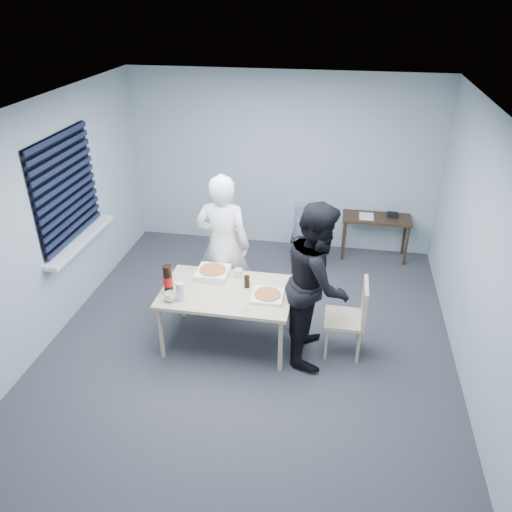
% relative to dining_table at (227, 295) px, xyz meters
% --- Properties ---
extents(room, '(5.00, 5.00, 5.00)m').
position_rel_dining_table_xyz_m(room, '(-1.95, 0.48, 0.82)').
color(room, '#2B2B2F').
rests_on(room, ground).
extents(dining_table, '(1.41, 0.89, 0.69)m').
position_rel_dining_table_xyz_m(dining_table, '(0.00, 0.00, 0.00)').
color(dining_table, '#CAAF8C').
rests_on(dining_table, ground).
extents(chair_far, '(0.42, 0.42, 0.89)m').
position_rel_dining_table_xyz_m(chair_far, '(-0.26, 0.98, -0.11)').
color(chair_far, '#CAAF8C').
rests_on(chair_far, ground).
extents(chair_right, '(0.42, 0.42, 0.89)m').
position_rel_dining_table_xyz_m(chair_right, '(1.36, 0.05, -0.11)').
color(chair_right, '#CAAF8C').
rests_on(chair_right, ground).
extents(person_white, '(0.65, 0.42, 1.77)m').
position_rel_dining_table_xyz_m(person_white, '(-0.19, 0.64, 0.26)').
color(person_white, white).
rests_on(person_white, ground).
extents(person_black, '(0.47, 0.86, 1.77)m').
position_rel_dining_table_xyz_m(person_black, '(0.96, 0.02, 0.26)').
color(person_black, black).
rests_on(person_black, ground).
extents(side_table, '(0.97, 0.43, 0.65)m').
position_rel_dining_table_xyz_m(side_table, '(1.67, 2.36, -0.06)').
color(side_table, '#382415').
rests_on(side_table, ground).
extents(stool, '(0.38, 0.38, 0.53)m').
position_rel_dining_table_xyz_m(stool, '(0.70, 1.81, -0.21)').
color(stool, black).
rests_on(stool, ground).
extents(backpack, '(0.33, 0.24, 0.46)m').
position_rel_dining_table_xyz_m(backpack, '(0.70, 1.79, 0.12)').
color(backpack, slate).
rests_on(backpack, stool).
extents(pizza_box_a, '(0.35, 0.35, 0.09)m').
position_rel_dining_table_xyz_m(pizza_box_a, '(-0.23, 0.27, 0.10)').
color(pizza_box_a, white).
rests_on(pizza_box_a, dining_table).
extents(pizza_box_b, '(0.33, 0.33, 0.05)m').
position_rel_dining_table_xyz_m(pizza_box_b, '(0.45, -0.05, 0.08)').
color(pizza_box_b, white).
rests_on(pizza_box_b, dining_table).
extents(mug_a, '(0.17, 0.17, 0.10)m').
position_rel_dining_table_xyz_m(mug_a, '(-0.54, -0.30, 0.11)').
color(mug_a, white).
rests_on(mug_a, dining_table).
extents(mug_b, '(0.10, 0.10, 0.09)m').
position_rel_dining_table_xyz_m(mug_b, '(0.06, 0.31, 0.11)').
color(mug_b, white).
rests_on(mug_b, dining_table).
extents(cola_glass, '(0.08, 0.08, 0.14)m').
position_rel_dining_table_xyz_m(cola_glass, '(0.20, 0.11, 0.13)').
color(cola_glass, black).
rests_on(cola_glass, dining_table).
extents(soda_bottle, '(0.10, 0.10, 0.32)m').
position_rel_dining_table_xyz_m(soda_bottle, '(-0.60, -0.14, 0.22)').
color(soda_bottle, black).
rests_on(soda_bottle, dining_table).
extents(plastic_cups, '(0.10, 0.10, 0.21)m').
position_rel_dining_table_xyz_m(plastic_cups, '(-0.43, -0.26, 0.16)').
color(plastic_cups, silver).
rests_on(plastic_cups, dining_table).
extents(rubber_band, '(0.06, 0.06, 0.00)m').
position_rel_dining_table_xyz_m(rubber_band, '(0.27, -0.33, 0.06)').
color(rubber_band, red).
rests_on(rubber_band, dining_table).
extents(papers, '(0.29, 0.33, 0.00)m').
position_rel_dining_table_xyz_m(papers, '(1.52, 2.35, 0.02)').
color(papers, white).
rests_on(papers, side_table).
extents(black_box, '(0.15, 0.11, 0.06)m').
position_rel_dining_table_xyz_m(black_box, '(1.89, 2.40, 0.05)').
color(black_box, black).
rests_on(black_box, side_table).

